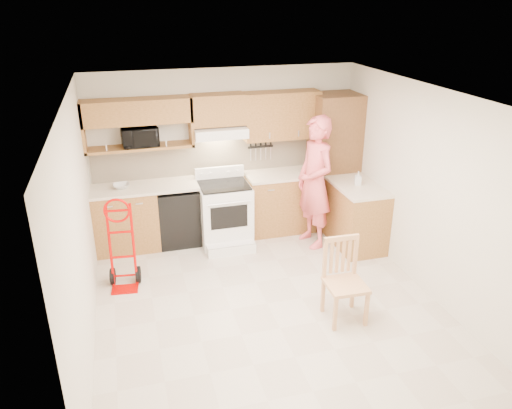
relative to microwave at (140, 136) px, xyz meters
name	(u,v)px	position (x,y,z in m)	size (l,w,h in m)	color
floor	(267,304)	(1.24, -2.08, -1.64)	(4.00, 4.50, 0.02)	beige
ceiling	(269,95)	(1.24, -2.08, 0.88)	(4.00, 4.50, 0.02)	white
wall_back	(225,152)	(1.24, 0.17, -0.38)	(4.00, 0.02, 2.50)	silver
wall_front	(360,331)	(1.24, -4.34, -0.38)	(4.00, 0.02, 2.50)	silver
wall_left	(78,230)	(-0.77, -2.08, -0.38)	(0.02, 4.50, 2.50)	silver
wall_right	(427,191)	(3.25, -2.08, -0.38)	(0.02, 4.50, 2.50)	silver
backsplash	(225,155)	(1.24, 0.15, -0.43)	(3.92, 0.03, 0.55)	beige
lower_cab_left	(126,219)	(-0.31, -0.14, -1.18)	(0.90, 0.60, 0.90)	#AB7240
dishwasher	(178,215)	(0.44, -0.14, -1.20)	(0.60, 0.60, 0.85)	black
lower_cab_right	(282,202)	(2.07, -0.14, -1.18)	(1.14, 0.60, 0.90)	#AB7240
countertop_left	(144,187)	(-0.01, -0.13, -0.71)	(1.50, 0.63, 0.04)	beige
countertop_right	(283,174)	(2.07, -0.13, -0.71)	(1.14, 0.63, 0.04)	beige
cab_return_right	(356,216)	(2.94, -0.94, -1.18)	(0.60, 1.00, 0.90)	#AB7240
countertop_return	(358,187)	(2.94, -0.94, -0.71)	(0.63, 1.00, 0.04)	beige
pantry_tall	(333,161)	(2.89, -0.14, -0.58)	(0.70, 0.60, 2.10)	brown
upper_cab_left	(137,111)	(-0.01, 0.00, 0.35)	(1.50, 0.33, 0.34)	#AB7240
upper_shelf_mw	(140,147)	(-0.01, 0.00, -0.16)	(1.50, 0.33, 0.04)	#AB7240
upper_cab_center	(218,109)	(1.12, 0.00, 0.31)	(0.76, 0.33, 0.44)	#AB7240
upper_cab_right	(281,115)	(2.07, 0.00, 0.17)	(1.14, 0.33, 0.70)	#AB7240
range_hood	(220,132)	(1.12, -0.06, 0.00)	(0.76, 0.46, 0.14)	white
knife_strip	(261,151)	(1.79, 0.12, -0.39)	(0.40, 0.05, 0.29)	black
microwave	(140,136)	(0.00, 0.00, 0.00)	(0.49, 0.33, 0.27)	black
range	(225,210)	(1.11, -0.39, -1.08)	(0.74, 0.97, 1.09)	white
person	(315,183)	(2.36, -0.74, -0.66)	(0.71, 0.46, 1.94)	#E85B63
hand_truck	(121,248)	(-0.39, -1.23, -1.08)	(0.43, 0.40, 1.10)	#C70400
dining_chair	(346,282)	(2.01, -2.60, -1.14)	(0.43, 0.47, 0.96)	tan
soap_bottle	(358,178)	(2.94, -0.91, -0.59)	(0.09, 0.09, 0.20)	white
bowl	(121,186)	(-0.32, -0.13, -0.66)	(0.23, 0.23, 0.06)	white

